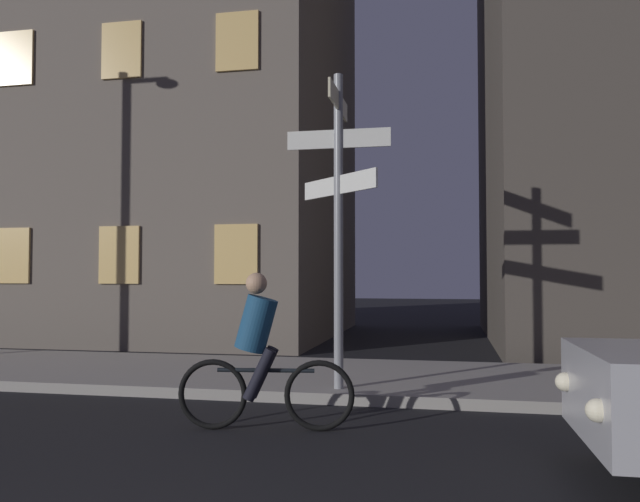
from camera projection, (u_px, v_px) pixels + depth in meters
sidewalk_kerb at (338, 378)px, 9.31m from camera, size 40.00×3.24×0.14m
signpost at (338, 201)px, 8.15m from camera, size 1.35×1.29×4.05m
cyclist at (261, 357)px, 6.48m from camera, size 1.81×0.38×1.61m
building_left_block at (151, 43)px, 17.44m from camera, size 10.21×7.77×15.96m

